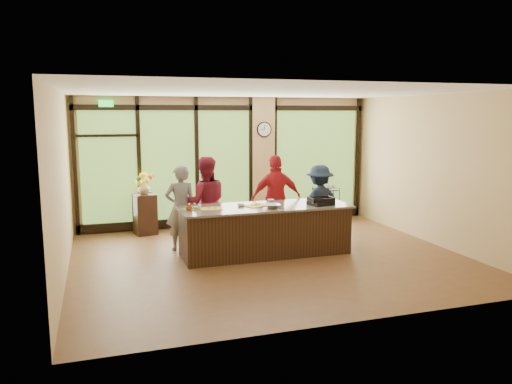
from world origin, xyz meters
TOP-DOWN VIEW (x-y plane):
  - floor at (0.00, 0.00)m, footprint 7.00×7.00m
  - ceiling at (0.00, 0.00)m, footprint 7.00×7.00m
  - back_wall at (0.00, 3.00)m, footprint 7.00×0.00m
  - left_wall at (-3.50, 0.00)m, footprint 0.00×6.00m
  - right_wall at (3.50, 0.00)m, footprint 0.00×6.00m
  - window_wall at (0.16, 2.95)m, footprint 6.90×0.12m
  - island_base at (0.00, 0.30)m, footprint 3.10×1.00m
  - countertop at (0.00, 0.30)m, footprint 3.20×1.10m
  - wall_clock at (0.85, 2.87)m, footprint 0.36×0.04m
  - cook_left at (-1.45, 1.07)m, footprint 0.62×0.43m
  - cook_midleft at (-0.95, 1.13)m, footprint 0.94×0.77m
  - cook_midright at (0.51, 1.07)m, footprint 1.08×0.50m
  - cook_right at (1.45, 1.03)m, footprint 1.06×0.67m
  - roasting_pan at (1.04, 0.08)m, footprint 0.50×0.43m
  - mixing_bowl at (0.06, 0.06)m, footprint 0.32×0.32m
  - cutting_board_left at (-1.35, 0.37)m, footprint 0.42×0.36m
  - cutting_board_center at (-1.02, 0.31)m, footprint 0.41×0.33m
  - cutting_board_right at (-0.16, 0.36)m, footprint 0.51×0.46m
  - prep_bowl_near at (-1.26, 0.38)m, footprint 0.19×0.19m
  - prep_bowl_mid at (-0.44, 0.41)m, footprint 0.17×0.17m
  - prep_bowl_far at (0.28, 0.77)m, footprint 0.14×0.14m
  - red_ramekin at (-1.43, 0.27)m, footprint 0.13×0.13m
  - flower_stand at (-1.99, 2.59)m, footprint 0.52×0.52m
  - flower_vase at (-1.99, 2.59)m, footprint 0.29×0.29m
  - bar_cart at (2.43, 2.75)m, footprint 0.72×0.57m

SIDE VIEW (x-z plane):
  - floor at x=0.00m, z-range 0.00..0.00m
  - island_base at x=0.00m, z-range 0.00..0.88m
  - flower_stand at x=-1.99m, z-range 0.00..0.88m
  - bar_cart at x=2.43m, z-range 0.09..0.95m
  - cook_right at x=1.45m, z-range 0.00..1.57m
  - cook_left at x=-1.45m, z-range 0.00..1.65m
  - cook_midright at x=0.51m, z-range 0.00..1.79m
  - cook_midleft at x=-0.95m, z-range 0.00..1.80m
  - countertop at x=0.00m, z-range 0.88..0.92m
  - cutting_board_left at x=-1.35m, z-range 0.92..0.93m
  - cutting_board_center at x=-1.02m, z-range 0.92..0.93m
  - cutting_board_right at x=-0.16m, z-range 0.92..0.93m
  - prep_bowl_far at x=0.28m, z-range 0.92..0.95m
  - prep_bowl_mid at x=-0.44m, z-range 0.92..0.96m
  - prep_bowl_near at x=-1.26m, z-range 0.92..0.97m
  - mixing_bowl at x=0.06m, z-range 0.92..0.99m
  - roasting_pan at x=1.04m, z-range 0.92..1.00m
  - red_ramekin at x=-1.43m, z-range 0.92..1.01m
  - flower_vase at x=-1.99m, z-range 0.88..1.16m
  - window_wall at x=0.16m, z-range -0.11..2.89m
  - back_wall at x=0.00m, z-range -2.00..5.00m
  - left_wall at x=-3.50m, z-range -1.50..4.50m
  - right_wall at x=3.50m, z-range -1.50..4.50m
  - wall_clock at x=0.85m, z-range 2.07..2.43m
  - ceiling at x=0.00m, z-range 3.00..3.00m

